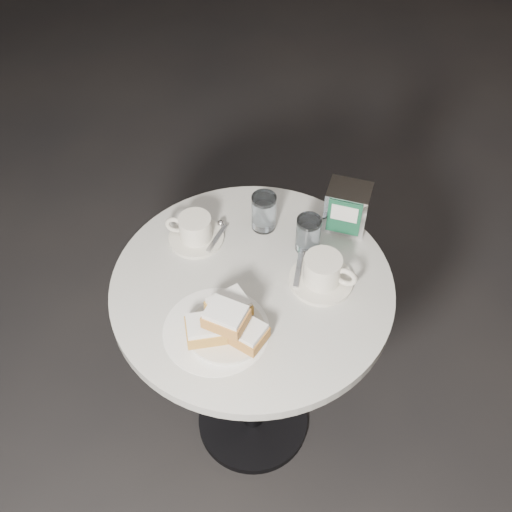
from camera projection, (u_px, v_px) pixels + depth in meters
The scene contains 9 objects.
ground at pixel (253, 422), 2.14m from camera, with size 7.00×7.00×0.00m, color black.
cafe_table at pixel (252, 329), 1.72m from camera, with size 0.70×0.70×0.74m.
sugar_spill at pixel (216, 330), 1.48m from camera, with size 0.25×0.25×0.00m, color white.
beignet_plate at pixel (226, 324), 1.44m from camera, with size 0.23×0.23×0.12m.
coffee_cup_left at pixel (195, 230), 1.65m from camera, with size 0.18×0.18×0.08m.
coffee_cup_right at pixel (323, 272), 1.55m from camera, with size 0.17×0.17×0.08m.
water_glass_left at pixel (264, 212), 1.66m from camera, with size 0.08×0.08×0.11m.
water_glass_right at pixel (308, 234), 1.62m from camera, with size 0.08×0.08×0.10m.
napkin_dispenser at pixel (347, 207), 1.66m from camera, with size 0.12×0.11×0.13m.
Camera 1 is at (0.48, -0.85, 1.98)m, focal length 45.00 mm.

